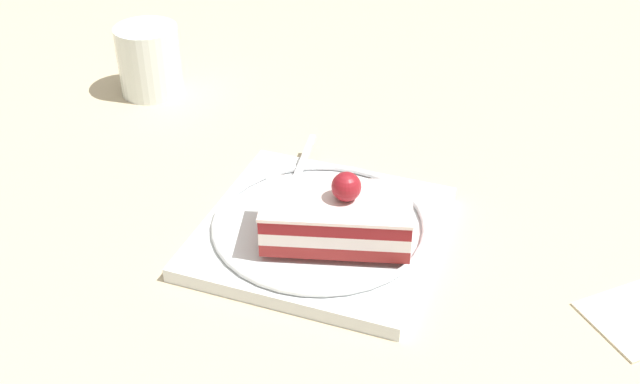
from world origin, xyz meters
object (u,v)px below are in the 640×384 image
cake_slice (332,215)px  fork (298,172)px  drink_glass_near (150,63)px  dessert_plate (320,229)px

cake_slice → fork: bearing=126.0°
cake_slice → drink_glass_near: (-0.29, 0.22, -0.00)m
dessert_plate → fork: (-0.04, 0.06, 0.01)m
dessert_plate → drink_glass_near: drink_glass_near is taller
dessert_plate → cake_slice: (0.02, -0.02, 0.03)m
dessert_plate → drink_glass_near: size_ratio=2.59×
fork → drink_glass_near: bearing=148.1°
dessert_plate → cake_slice: bearing=-45.6°
cake_slice → fork: size_ratio=1.07×
dessert_plate → fork: fork is taller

